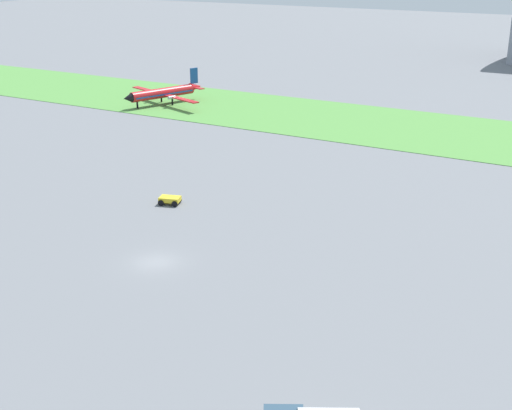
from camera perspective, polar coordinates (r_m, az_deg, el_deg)
ground_plane at (r=67.60m, az=-8.20°, el=-4.65°), size 600.00×600.00×0.00m
grass_taxiway_strip at (r=121.15m, az=10.42°, el=6.42°), size 360.00×28.00×0.08m
airplane_taxiing_turboprop at (r=136.98m, az=-7.56°, el=9.12°), size 20.25×17.52×6.29m
baggage_cart_midfield at (r=82.36m, az=-7.08°, el=0.45°), size 2.79×2.37×0.90m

